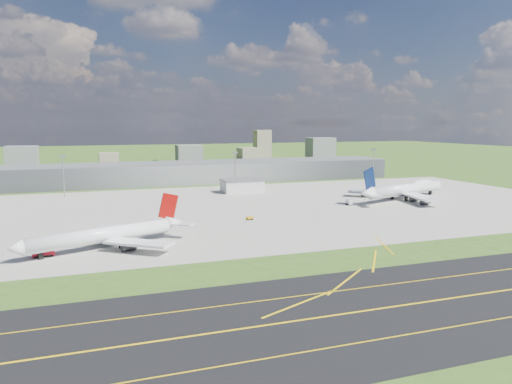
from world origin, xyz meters
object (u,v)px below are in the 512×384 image
object	(u,v)px
tug_yellow	(250,218)
van_white_far	(402,194)
fire_truck	(43,252)
van_white_near	(349,203)
airliner_red_twin	(108,235)
airliner_blue_quad	(406,189)

from	to	relation	value
tug_yellow	van_white_far	bearing A→B (deg)	5.42
fire_truck	van_white_near	world-z (taller)	fire_truck
fire_truck	van_white_far	world-z (taller)	fire_truck
tug_yellow	fire_truck	bearing A→B (deg)	-171.27
airliner_red_twin	fire_truck	xyz separation A→B (m)	(-21.59, -5.45, -3.24)
airliner_red_twin	van_white_far	world-z (taller)	airliner_red_twin
airliner_red_twin	fire_truck	distance (m)	22.51
airliner_red_twin	van_white_near	distance (m)	143.18
van_white_far	airliner_red_twin	bearing A→B (deg)	-166.21
airliner_blue_quad	tug_yellow	size ratio (longest dim) A/B	22.45
tug_yellow	van_white_far	size ratio (longest dim) A/B	0.76
airliner_red_twin	tug_yellow	distance (m)	73.44
fire_truck	van_white_far	bearing A→B (deg)	15.24
van_white_near	tug_yellow	bearing A→B (deg)	114.90
van_white_far	fire_truck	bearing A→B (deg)	-167.01
airliner_red_twin	van_white_near	xyz separation A→B (m)	(132.34, 54.53, -3.49)
van_white_near	van_white_far	distance (m)	52.41
fire_truck	van_white_near	xyz separation A→B (m)	(153.94, 59.99, -0.25)
fire_truck	van_white_near	bearing A→B (deg)	15.25
tug_yellow	van_white_far	world-z (taller)	van_white_far
van_white_near	van_white_far	bearing A→B (deg)	-62.60
fire_truck	van_white_far	distance (m)	217.62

